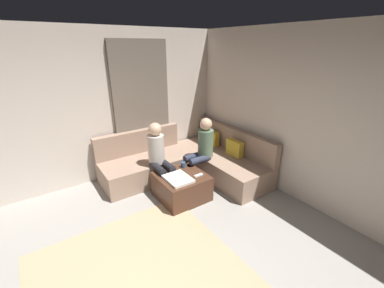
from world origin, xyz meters
name	(u,v)px	position (x,y,z in m)	size (l,w,h in m)	color
wall_back	(337,127)	(0.00, 2.94, 1.35)	(6.00, 0.12, 2.70)	beige
wall_left	(67,113)	(-2.94, 0.00, 1.35)	(0.12, 6.00, 2.70)	beige
curtain_panel	(142,109)	(-2.84, 1.30, 1.25)	(0.06, 1.10, 2.50)	#726659
sectional_couch	(189,161)	(-2.08, 1.88, 0.28)	(2.10, 2.55, 0.87)	#9E7F6B
ottoman	(181,186)	(-1.49, 1.32, 0.21)	(0.76, 0.76, 0.42)	#4C2D1E
folded_blanket	(178,179)	(-1.39, 1.20, 0.44)	(0.44, 0.36, 0.04)	white
coffee_mug	(183,165)	(-1.71, 1.50, 0.47)	(0.08, 0.08, 0.10)	#334C72
game_remote	(199,175)	(-1.31, 1.54, 0.43)	(0.05, 0.15, 0.02)	white
person_on_couch_back	(201,148)	(-1.78, 1.93, 0.66)	(0.30, 0.60, 1.20)	#2D3347
person_on_couch_side	(159,155)	(-1.93, 1.16, 0.66)	(0.60, 0.30, 1.20)	black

